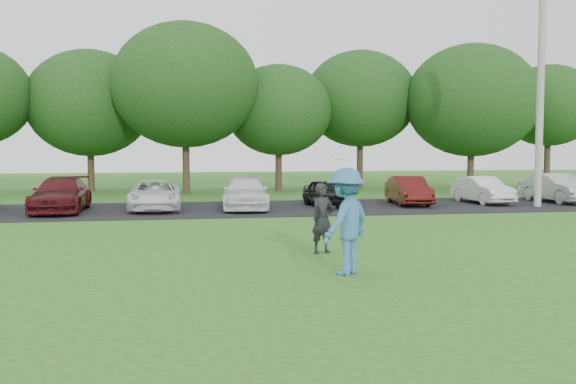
{
  "coord_description": "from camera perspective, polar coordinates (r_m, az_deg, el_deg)",
  "views": [
    {
      "loc": [
        -2.68,
        -11.37,
        2.36
      ],
      "look_at": [
        0.0,
        3.5,
        1.3
      ],
      "focal_mm": 40.0,
      "sensor_mm": 36.0,
      "label": 1
    }
  ],
  "objects": [
    {
      "name": "ground",
      "position": [
        11.92,
        3.01,
        -7.41
      ],
      "size": [
        100.0,
        100.0,
        0.0
      ],
      "primitive_type": "plane",
      "color": "#24681D",
      "rests_on": "ground"
    },
    {
      "name": "parking_lot",
      "position": [
        24.63,
        -3.93,
        -1.47
      ],
      "size": [
        32.0,
        6.5,
        0.03
      ],
      "primitive_type": "cube",
      "color": "black",
      "rests_on": "ground"
    },
    {
      "name": "utility_pole",
      "position": [
        27.11,
        21.54,
        8.82
      ],
      "size": [
        0.28,
        0.28,
        9.53
      ],
      "primitive_type": "cylinder",
      "color": "#A1A19C",
      "rests_on": "ground"
    },
    {
      "name": "frisbee_player",
      "position": [
        11.92,
        5.18,
        -2.6
      ],
      "size": [
        1.44,
        1.41,
        2.17
      ],
      "color": "teal",
      "rests_on": "ground"
    },
    {
      "name": "camera_bystander",
      "position": [
        14.27,
        3.09,
        -2.35
      ],
      "size": [
        0.67,
        0.57,
        1.56
      ],
      "color": "black",
      "rests_on": "ground"
    },
    {
      "name": "parked_cars",
      "position": [
        24.46,
        -5.84,
        -0.12
      ],
      "size": [
        27.86,
        4.55,
        1.24
      ],
      "color": "black",
      "rests_on": "parking_lot"
    },
    {
      "name": "tree_row",
      "position": [
        34.48,
        -3.25,
        8.24
      ],
      "size": [
        42.39,
        9.85,
        8.64
      ],
      "color": "#38281C",
      "rests_on": "ground"
    }
  ]
}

